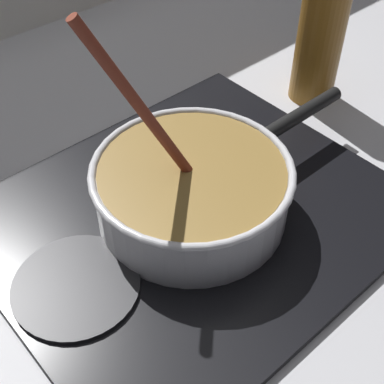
{
  "coord_description": "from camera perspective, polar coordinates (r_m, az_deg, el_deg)",
  "views": [
    {
      "loc": [
        -0.36,
        -0.26,
        0.56
      ],
      "look_at": [
        -0.02,
        0.13,
        0.05
      ],
      "focal_mm": 49.97,
      "sensor_mm": 36.0,
      "label": 1
    }
  ],
  "objects": [
    {
      "name": "ground",
      "position": [
        0.74,
        7.94,
        -8.62
      ],
      "size": [
        2.4,
        1.6,
        0.04
      ],
      "primitive_type": "cube",
      "color": "#B7B7BC"
    },
    {
      "name": "oil_bottle",
      "position": [
        0.96,
        13.63,
        16.24
      ],
      "size": [
        0.08,
        0.08,
        0.29
      ],
      "color": "#8C5919",
      "rests_on": "ground"
    },
    {
      "name": "spare_burner",
      "position": [
        0.69,
        -12.27,
        -9.72
      ],
      "size": [
        0.16,
        0.16,
        0.01
      ],
      "primitive_type": "cylinder",
      "color": "#262628",
      "rests_on": "hob_plate"
    },
    {
      "name": "burner_ring",
      "position": [
        0.76,
        -0.0,
        -1.98
      ],
      "size": [
        0.17,
        0.17,
        0.01
      ],
      "primitive_type": "torus",
      "color": "#592D0C",
      "rests_on": "hob_plate"
    },
    {
      "name": "cooking_pan",
      "position": [
        0.73,
        0.08,
        0.37
      ],
      "size": [
        0.45,
        0.27,
        0.31
      ],
      "color": "silver",
      "rests_on": "hob_plate"
    },
    {
      "name": "hob_plate",
      "position": [
        0.76,
        0.0,
        -2.5
      ],
      "size": [
        0.56,
        0.48,
        0.01
      ],
      "primitive_type": "cube",
      "color": "black",
      "rests_on": "ground"
    }
  ]
}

